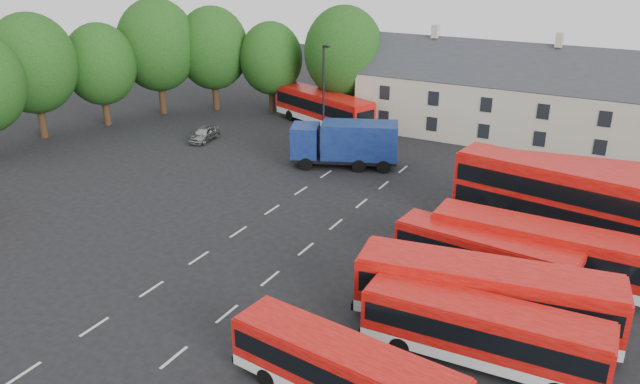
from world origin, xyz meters
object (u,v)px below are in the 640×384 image
(bus_dd_south, at_px, (554,198))
(silver_car, at_px, (204,134))
(box_truck, at_px, (346,142))
(bus_row_a, at_px, (344,369))
(lamppost, at_px, (324,101))

(bus_dd_south, relative_size, silver_car, 3.23)
(box_truck, distance_m, silver_car, 14.75)
(bus_row_a, relative_size, silver_car, 2.65)
(bus_row_a, xyz_separation_m, lamppost, (-14.67, 25.59, 3.50))
(box_truck, xyz_separation_m, silver_car, (-14.68, 0.08, -1.45))
(bus_dd_south, height_order, silver_car, bus_dd_south)
(box_truck, bearing_deg, silver_car, 157.19)
(silver_car, bearing_deg, bus_row_a, -51.11)
(box_truck, relative_size, lamppost, 0.92)
(bus_row_a, xyz_separation_m, silver_car, (-27.16, 25.43, -1.04))
(bus_dd_south, relative_size, box_truck, 1.38)
(bus_dd_south, relative_size, lamppost, 1.27)
(bus_row_a, relative_size, lamppost, 1.04)
(bus_row_a, distance_m, silver_car, 37.22)
(bus_dd_south, distance_m, lamppost, 20.40)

